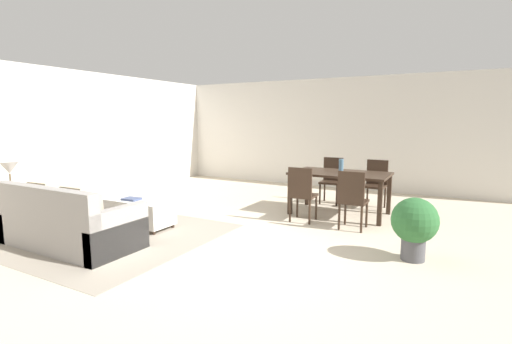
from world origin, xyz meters
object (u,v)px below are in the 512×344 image
object	(u,v)px
dining_chair_near_right	(352,197)
dining_chair_far_left	(332,177)
couch	(68,225)
dining_chair_near_left	(302,191)
ottoman_table	(137,211)
dining_table	(340,177)
book_on_ottoman	(131,199)
dining_chair_far_right	(376,181)
table_lamp	(9,169)
vase_centerpiece	(341,166)
potted_plant	(415,224)
side_table	(13,204)

from	to	relation	value
dining_chair_near_right	dining_chair_far_left	xyz separation A→B (m)	(-0.87, 1.74, 0.00)
couch	dining_chair_far_left	size ratio (longest dim) A/B	2.09
couch	dining_chair_near_left	size ratio (longest dim) A/B	2.09
ottoman_table	dining_table	size ratio (longest dim) A/B	0.71
dining_chair_near_left	book_on_ottoman	xyz separation A→B (m)	(-2.24, -1.57, -0.07)
ottoman_table	dining_chair_near_left	xyz separation A→B (m)	(2.19, 1.50, 0.27)
dining_chair_far_right	dining_table	bearing A→B (deg)	-118.53
dining_chair_far_right	book_on_ottoman	world-z (taller)	dining_chair_far_right
dining_chair_far_right	dining_chair_near_right	bearing A→B (deg)	-90.25
table_lamp	vase_centerpiece	size ratio (longest dim) A/B	2.18
dining_table	dining_chair_near_left	distance (m)	0.92
couch	dining_table	bearing A→B (deg)	52.22
table_lamp	dining_chair_near_left	size ratio (longest dim) A/B	0.57
dining_chair_far_right	potted_plant	world-z (taller)	dining_chair_far_right
table_lamp	dining_chair_near_left	distance (m)	4.44
dining_table	dining_chair_near_left	bearing A→B (deg)	-116.34
couch	table_lamp	size ratio (longest dim) A/B	3.66
dining_chair_near_left	potted_plant	world-z (taller)	dining_chair_near_left
ottoman_table	book_on_ottoman	bearing A→B (deg)	-127.02
table_lamp	potted_plant	size ratio (longest dim) A/B	0.68
side_table	couch	bearing A→B (deg)	0.81
vase_centerpiece	book_on_ottoman	world-z (taller)	vase_centerpiece
ottoman_table	table_lamp	xyz separation A→B (m)	(-1.34, -1.15, 0.72)
book_on_ottoman	couch	bearing A→B (deg)	-91.80
couch	vase_centerpiece	size ratio (longest dim) A/B	7.99
table_lamp	potted_plant	bearing A→B (deg)	17.73
ottoman_table	vase_centerpiece	bearing A→B (deg)	41.47
table_lamp	potted_plant	world-z (taller)	table_lamp
dining_chair_near_right	dining_chair_far_right	bearing A→B (deg)	89.75
dining_chair_far_right	book_on_ottoman	size ratio (longest dim) A/B	3.54
dining_chair_far_left	book_on_ottoman	xyz separation A→B (m)	(-2.22, -3.25, -0.07)
ottoman_table	table_lamp	distance (m)	1.91
ottoman_table	dining_table	bearing A→B (deg)	41.76
dining_chair_far_left	book_on_ottoman	bearing A→B (deg)	-124.36
dining_chair_near_left	potted_plant	distance (m)	2.06
dining_table	dining_chair_far_right	xyz separation A→B (m)	(0.45, 0.84, -0.15)
couch	dining_chair_far_left	world-z (taller)	dining_chair_far_left
table_lamp	dining_table	xyz separation A→B (m)	(3.93, 3.47, -0.29)
dining_chair_near_right	dining_chair_near_left	bearing A→B (deg)	176.23
couch	book_on_ottoman	distance (m)	1.08
potted_plant	dining_chair_far_right	bearing A→B (deg)	110.54
dining_chair_near_left	vase_centerpiece	xyz separation A→B (m)	(0.42, 0.80, 0.36)
dining_chair_near_left	dining_chair_near_right	distance (m)	0.85
dining_table	book_on_ottoman	size ratio (longest dim) A/B	6.45
table_lamp	ottoman_table	bearing A→B (deg)	40.67
ottoman_table	dining_chair_near_left	bearing A→B (deg)	34.47
dining_chair_near_left	couch	bearing A→B (deg)	-130.74
ottoman_table	dining_table	distance (m)	3.50
potted_plant	dining_table	bearing A→B (deg)	129.08
side_table	book_on_ottoman	bearing A→B (deg)	40.10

